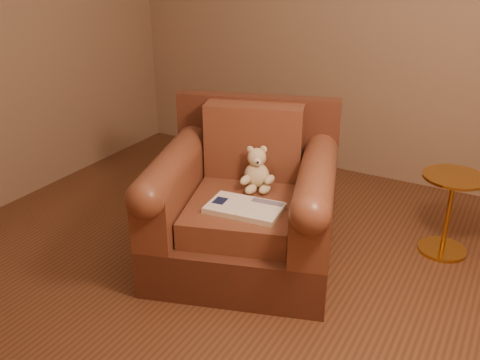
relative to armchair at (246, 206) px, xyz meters
The scene contains 5 objects.
floor 0.48m from the armchair, 87.55° to the right, with size 4.00×4.00×0.00m, color brown.
armchair is the anchor object (origin of this frame).
teddy_bear 0.22m from the armchair, 77.16° to the left, with size 0.20×0.23×0.27m.
guidebook 0.26m from the armchair, 63.12° to the right, with size 0.45×0.30×0.03m.
side_table 1.30m from the armchair, 32.38° to the left, with size 0.39×0.39×0.54m.
Camera 1 is at (1.39, -2.30, 1.87)m, focal length 40.00 mm.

